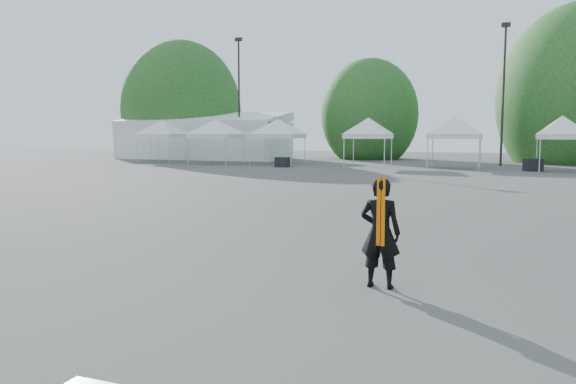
% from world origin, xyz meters
% --- Properties ---
extents(ground, '(120.00, 120.00, 0.00)m').
position_xyz_m(ground, '(0.00, 0.00, 0.00)').
color(ground, '#474442').
rests_on(ground, ground).
extents(marquee, '(15.00, 6.25, 4.23)m').
position_xyz_m(marquee, '(-22.00, 35.00, 1.97)').
color(marquee, white).
rests_on(marquee, ground).
extents(light_pole_west, '(0.60, 0.25, 10.30)m').
position_xyz_m(light_pole_west, '(-18.00, 34.00, 5.77)').
color(light_pole_west, black).
rests_on(light_pole_west, ground).
extents(light_pole_east, '(0.60, 0.25, 9.80)m').
position_xyz_m(light_pole_east, '(3.00, 32.00, 5.52)').
color(light_pole_east, black).
rests_on(light_pole_east, ground).
extents(tree_far_w, '(4.80, 4.80, 7.30)m').
position_xyz_m(tree_far_w, '(-26.00, 38.00, 4.54)').
color(tree_far_w, '#382314').
rests_on(tree_far_w, ground).
extents(tree_mid_w, '(4.16, 4.16, 6.33)m').
position_xyz_m(tree_mid_w, '(-8.00, 40.00, 3.93)').
color(tree_mid_w, '#382314').
rests_on(tree_mid_w, ground).
extents(tent_a, '(4.43, 4.43, 3.88)m').
position_xyz_m(tent_a, '(-22.40, 28.98, 3.06)').
color(tent_a, silver).
rests_on(tent_a, ground).
extents(tent_b, '(4.64, 4.64, 3.88)m').
position_xyz_m(tent_b, '(-17.06, 27.88, 3.06)').
color(tent_b, silver).
rests_on(tent_b, ground).
extents(tent_c, '(4.75, 4.75, 3.88)m').
position_xyz_m(tent_c, '(-12.53, 29.00, 3.06)').
color(tent_c, silver).
rests_on(tent_c, ground).
extents(tent_d, '(4.08, 4.08, 3.88)m').
position_xyz_m(tent_d, '(-5.43, 27.48, 3.06)').
color(tent_d, silver).
rests_on(tent_d, ground).
extents(tent_e, '(4.71, 4.71, 3.88)m').
position_xyz_m(tent_e, '(0.11, 28.34, 3.06)').
color(tent_e, silver).
rests_on(tent_e, ground).
extents(tent_f, '(3.79, 3.79, 3.88)m').
position_xyz_m(tent_f, '(6.28, 27.09, 3.06)').
color(tent_f, silver).
rests_on(tent_f, ground).
extents(man, '(0.62, 0.42, 1.65)m').
position_xyz_m(man, '(0.93, -1.77, 0.83)').
color(man, black).
rests_on(man, ground).
extents(crate_west, '(0.98, 0.83, 0.67)m').
position_xyz_m(crate_west, '(-10.93, 25.67, 0.34)').
color(crate_west, black).
rests_on(crate_west, ground).
extents(crate_mid, '(1.18, 1.06, 0.76)m').
position_xyz_m(crate_mid, '(4.78, 27.02, 0.38)').
color(crate_mid, black).
rests_on(crate_mid, ground).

